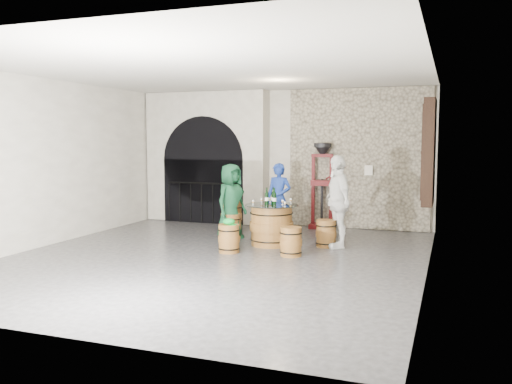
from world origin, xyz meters
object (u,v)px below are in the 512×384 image
(wine_bottle_left, at_px, (267,198))
(wine_bottle_center, at_px, (274,198))
(barrel_stool_near_right, at_px, (291,242))
(person_white, at_px, (338,201))
(barrel_stool_far, at_px, (277,224))
(barrel_stool_left, at_px, (232,226))
(barrel_stool_right, at_px, (326,234))
(barrel_stool_near_left, at_px, (229,238))
(person_blue, at_px, (279,198))
(barrel_table, at_px, (272,225))
(wine_bottle_right, at_px, (273,197))
(corking_press, at_px, (322,179))
(side_barrel, at_px, (231,216))
(person_green, at_px, (231,201))

(wine_bottle_left, xyz_separation_m, wine_bottle_center, (0.16, -0.03, 0.00))
(barrel_stool_near_right, distance_m, person_white, 1.36)
(barrel_stool_far, xyz_separation_m, barrel_stool_near_right, (0.85, -1.87, 0.00))
(barrel_stool_left, xyz_separation_m, wine_bottle_center, (1.04, -0.37, 0.67))
(barrel_stool_right, bearing_deg, barrel_stool_near_left, -144.39)
(barrel_stool_left, xyz_separation_m, person_blue, (0.73, 0.90, 0.51))
(barrel_table, height_order, wine_bottle_right, wine_bottle_right)
(barrel_stool_right, xyz_separation_m, person_white, (0.20, 0.04, 0.62))
(wine_bottle_center, bearing_deg, corking_press, 79.89)
(barrel_stool_near_left, bearing_deg, barrel_table, 61.22)
(barrel_stool_left, distance_m, wine_bottle_left, 1.16)
(barrel_stool_near_right, relative_size, corking_press, 0.26)
(wine_bottle_center, bearing_deg, person_blue, 103.85)
(wine_bottle_left, bearing_deg, barrel_stool_near_left, -112.98)
(wine_bottle_center, bearing_deg, barrel_stool_near_right, -55.09)
(person_blue, bearing_deg, barrel_stool_near_left, -90.66)
(wine_bottle_left, relative_size, side_barrel, 0.50)
(barrel_table, height_order, corking_press, corking_press)
(wine_bottle_left, height_order, wine_bottle_center, same)
(barrel_stool_far, height_order, wine_bottle_center, wine_bottle_center)
(barrel_table, bearing_deg, person_blue, 101.43)
(barrel_table, distance_m, wine_bottle_left, 0.54)
(barrel_stool_far, xyz_separation_m, person_green, (-0.79, -0.66, 0.52))
(barrel_stool_near_right, relative_size, wine_bottle_left, 1.58)
(barrel_stool_far, bearing_deg, person_white, -29.32)
(person_blue, distance_m, wine_bottle_left, 1.26)
(barrel_stool_near_left, relative_size, person_white, 0.29)
(wine_bottle_center, distance_m, wine_bottle_right, 0.14)
(barrel_stool_near_left, xyz_separation_m, side_barrel, (-0.87, 2.20, 0.07))
(person_green, xyz_separation_m, wine_bottle_right, (1.00, -0.25, 0.15))
(barrel_stool_near_right, bearing_deg, corking_press, 93.16)
(barrel_table, xyz_separation_m, person_blue, (-0.26, 1.26, 0.38))
(side_barrel, bearing_deg, person_green, -67.99)
(barrel_stool_far, xyz_separation_m, wine_bottle_center, (0.27, -1.04, 0.67))
(barrel_stool_near_left, distance_m, person_blue, 2.26)
(wine_bottle_center, relative_size, corking_press, 0.17)
(barrel_stool_far, height_order, person_white, person_white)
(barrel_stool_far, xyz_separation_m, person_white, (1.45, -0.81, 0.62))
(barrel_stool_right, xyz_separation_m, person_blue, (-1.29, 1.08, 0.51))
(person_green, bearing_deg, corking_press, -18.85)
(barrel_stool_left, distance_m, person_blue, 1.27)
(wine_bottle_left, bearing_deg, barrel_stool_near_right, -49.14)
(barrel_stool_far, distance_m, person_white, 1.77)
(person_green, bearing_deg, barrel_stool_near_left, -140.23)
(barrel_stool_far, distance_m, barrel_stool_near_right, 2.05)
(barrel_stool_near_right, relative_size, person_white, 0.29)
(barrel_stool_left, height_order, corking_press, corking_press)
(barrel_table, height_order, side_barrel, barrel_table)
(barrel_table, distance_m, barrel_stool_right, 1.06)
(person_blue, bearing_deg, side_barrel, -175.12)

